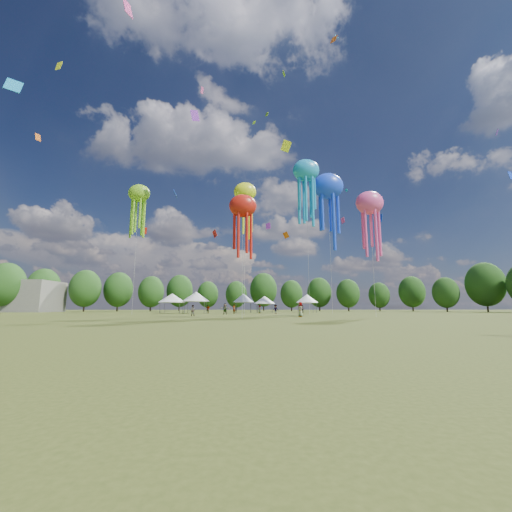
{
  "coord_description": "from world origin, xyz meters",
  "views": [
    {
      "loc": [
        -2.87,
        -14.83,
        1.2
      ],
      "look_at": [
        -1.54,
        15.0,
        6.0
      ],
      "focal_mm": 22.47,
      "sensor_mm": 36.0,
      "label": 1
    }
  ],
  "objects": [
    {
      "name": "festival_tents",
      "position": [
        -5.01,
        55.22,
        3.19
      ],
      "size": [
        34.32,
        11.43,
        4.46
      ],
      "color": "#47474C",
      "rests_on": "ground"
    },
    {
      "name": "small_kites",
      "position": [
        1.28,
        39.17,
        29.23
      ],
      "size": [
        77.49,
        62.99,
        44.75
      ],
      "color": "#E9FE1A",
      "rests_on": "ground"
    },
    {
      "name": "ground",
      "position": [
        0.0,
        0.0,
        0.0
      ],
      "size": [
        300.0,
        300.0,
        0.0
      ],
      "primitive_type": "plane",
      "color": "#384416",
      "rests_on": "ground"
    },
    {
      "name": "treeline",
      "position": [
        -3.87,
        62.51,
        6.54
      ],
      "size": [
        201.57,
        95.24,
        13.43
      ],
      "color": "#38281C",
      "rests_on": "ground"
    },
    {
      "name": "spectator_near",
      "position": [
        -9.66,
        30.45,
        0.76
      ],
      "size": [
        0.8,
        0.65,
        1.53
      ],
      "primitive_type": "imported",
      "rotation": [
        0.0,
        0.0,
        3.04
      ],
      "color": "gray",
      "rests_on": "ground"
    },
    {
      "name": "show_kites",
      "position": [
        6.15,
        40.13,
        20.42
      ],
      "size": [
        41.76,
        27.4,
        28.42
      ],
      "color": "#E9FE1A",
      "rests_on": "ground"
    },
    {
      "name": "spectators_far",
      "position": [
        -0.04,
        44.52,
        0.9
      ],
      "size": [
        20.98,
        30.21,
        1.9
      ],
      "color": "gray",
      "rests_on": "ground"
    }
  ]
}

